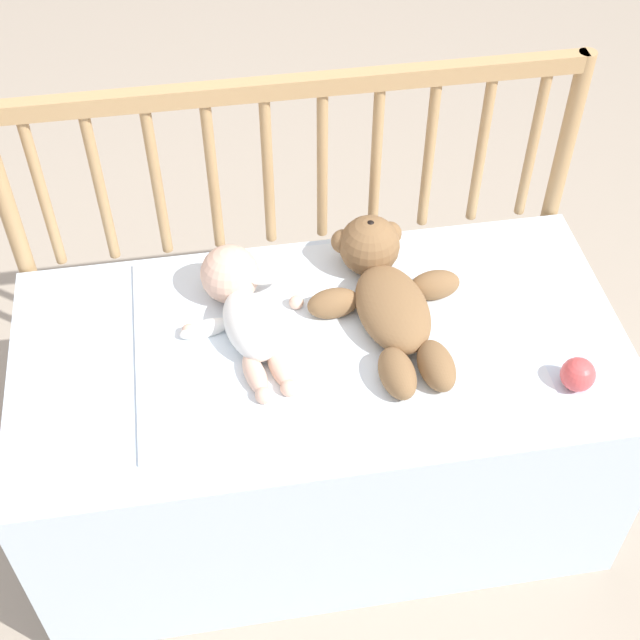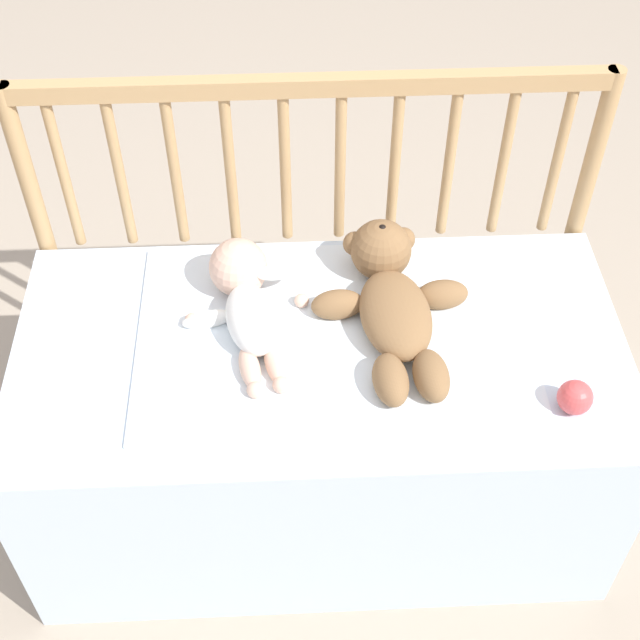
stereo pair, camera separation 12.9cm
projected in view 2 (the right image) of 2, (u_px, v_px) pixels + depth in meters
The scene contains 7 objects.
ground_plane at pixel (320, 490), 2.06m from camera, with size 12.00×12.00×0.00m, color tan.
crib_mattress at pixel (320, 425), 1.88m from camera, with size 1.17×0.59×0.51m.
crib_rail at pixel (313, 191), 1.82m from camera, with size 1.17×0.04×0.89m.
blanket at pixel (334, 333), 1.71m from camera, with size 0.75×0.50×0.01m.
teddy_bear at pixel (392, 297), 1.71m from camera, with size 0.31×0.43×0.13m.
baby at pixel (246, 299), 1.71m from camera, with size 0.25×0.35×0.12m.
toy_ball at pixel (575, 397), 1.57m from camera, with size 0.06×0.06×0.06m.
Camera 2 is at (-0.05, -1.12, 1.77)m, focal length 50.00 mm.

